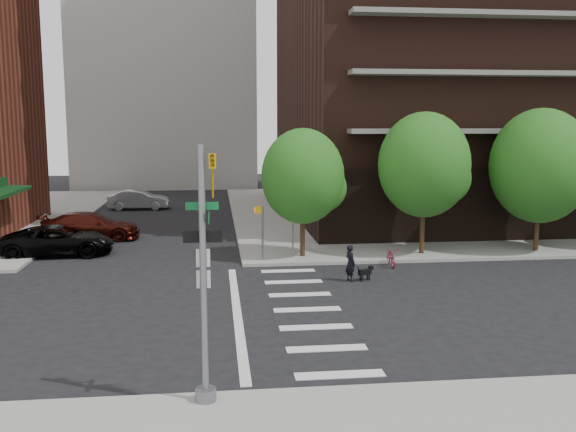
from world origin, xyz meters
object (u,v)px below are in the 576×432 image
at_px(traffic_signal, 205,295).
at_px(scooter, 391,257).
at_px(dog_walker, 350,263).
at_px(parked_car_maroon, 91,226).
at_px(parked_car_silver, 139,200).
at_px(parked_car_black, 58,241).

xyz_separation_m(traffic_signal, scooter, (8.35, 13.99, -2.28)).
xyz_separation_m(traffic_signal, dog_walker, (5.85, 11.37, -1.92)).
relative_size(parked_car_maroon, scooter, 3.40).
distance_m(parked_car_silver, scooter, 25.22).
bearing_deg(parked_car_maroon, dog_walker, -131.25).
distance_m(parked_car_black, parked_car_maroon, 4.27).
relative_size(traffic_signal, parked_car_silver, 1.31).
relative_size(parked_car_silver, scooter, 2.86).
bearing_deg(scooter, parked_car_maroon, 155.11).
distance_m(parked_car_maroon, scooter, 17.28).
xyz_separation_m(parked_car_black, parked_car_silver, (2.03, 16.87, -0.00)).
height_order(traffic_signal, scooter, traffic_signal).
bearing_deg(parked_car_silver, parked_car_black, 173.03).
distance_m(parked_car_maroon, parked_car_silver, 12.74).
xyz_separation_m(scooter, dog_walker, (-2.50, -2.62, 0.36)).
bearing_deg(parked_car_maroon, scooter, -119.17).
distance_m(parked_car_silver, dog_walker, 26.27).
height_order(parked_car_maroon, parked_car_silver, parked_car_maroon).
height_order(traffic_signal, parked_car_maroon, traffic_signal).
distance_m(traffic_signal, parked_car_black, 19.78).
relative_size(traffic_signal, parked_car_black, 1.10).
xyz_separation_m(traffic_signal, parked_car_maroon, (-6.76, 22.37, -1.91)).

